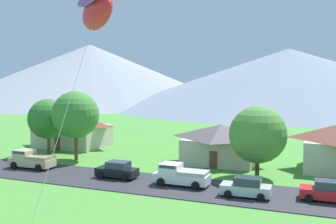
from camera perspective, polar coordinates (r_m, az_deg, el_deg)
road_strip at (r=36.14m, az=3.80°, el=-11.18°), size 160.00×7.32×0.08m
mountain_west_ridge at (r=149.67m, az=17.38°, el=4.82°), size 130.66×130.66×21.65m
mountain_east_ridge at (r=178.98m, az=-11.40°, el=5.60°), size 126.62×126.62×26.08m
house_left_center at (r=46.87m, az=7.81°, el=-4.56°), size 8.93×7.38×4.66m
house_right_center at (r=59.55m, az=-13.89°, el=-2.54°), size 10.39×7.96×4.95m
tree_near_left at (r=40.13m, az=13.14°, el=-3.27°), size 5.83×5.83×7.36m
tree_left_of_center at (r=53.44m, az=-17.28°, el=-0.99°), size 5.33×5.33×7.50m
tree_right_of_center at (r=49.04m, az=-13.52°, el=-0.40°), size 5.83×5.83×8.60m
parked_car_red_mid_west at (r=34.71m, az=22.48°, el=-10.78°), size 4.24×2.16×1.68m
parked_car_black_mid_east at (r=39.73m, az=-7.51°, el=-8.51°), size 4.20×2.08×1.68m
parked_car_silver_east_end at (r=33.95m, az=11.50°, el=-10.86°), size 4.27×2.21×1.68m
pickup_truck_sand_west_side at (r=46.38m, az=-19.58°, el=-6.59°), size 5.22×2.36×1.99m
pickup_truck_white_east_side at (r=36.75m, az=1.81°, el=-9.25°), size 5.20×2.32×1.99m
kite_flyer_with_kite at (r=16.72m, az=-10.89°, el=13.47°), size 2.82×6.21×13.65m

